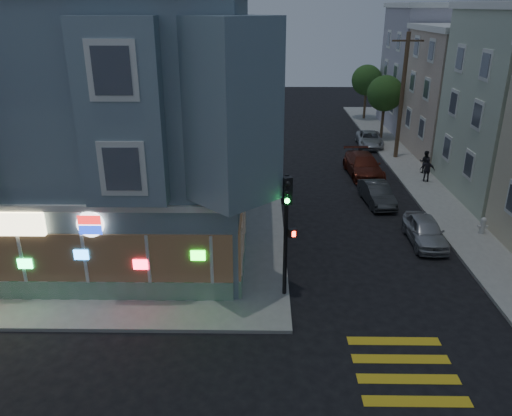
{
  "coord_description": "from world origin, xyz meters",
  "views": [
    {
      "loc": [
        1.91,
        -12.73,
        10.84
      ],
      "look_at": [
        1.63,
        7.38,
        2.65
      ],
      "focal_mm": 35.0,
      "sensor_mm": 36.0,
      "label": 1
    }
  ],
  "objects_px": {
    "pedestrian_a": "(425,162)",
    "traffic_signal": "(287,217)",
    "utility_pole": "(402,95)",
    "street_tree_near": "(385,94)",
    "street_tree_far": "(367,80)",
    "fire_hydrant": "(483,225)",
    "pedestrian_b": "(427,170)",
    "parked_car_b": "(377,194)",
    "parked_car_d": "(369,139)",
    "parked_car_a": "(425,231)",
    "parked_car_c": "(363,165)"
  },
  "relations": [
    {
      "from": "street_tree_far",
      "to": "pedestrian_a",
      "type": "distance_m",
      "value": 18.14
    },
    {
      "from": "street_tree_near",
      "to": "street_tree_far",
      "type": "height_order",
      "value": "same"
    },
    {
      "from": "street_tree_far",
      "to": "traffic_signal",
      "type": "xyz_separation_m",
      "value": [
        -9.38,
        -33.64,
        -0.4
      ]
    },
    {
      "from": "traffic_signal",
      "to": "fire_hydrant",
      "type": "xyz_separation_m",
      "value": [
        10.18,
        5.93,
        -2.93
      ]
    },
    {
      "from": "street_tree_far",
      "to": "parked_car_d",
      "type": "height_order",
      "value": "street_tree_far"
    },
    {
      "from": "street_tree_far",
      "to": "fire_hydrant",
      "type": "distance_m",
      "value": 27.91
    },
    {
      "from": "parked_car_b",
      "to": "parked_car_d",
      "type": "distance_m",
      "value": 13.07
    },
    {
      "from": "pedestrian_a",
      "to": "traffic_signal",
      "type": "distance_m",
      "value": 18.94
    },
    {
      "from": "street_tree_far",
      "to": "parked_car_d",
      "type": "xyz_separation_m",
      "value": [
        -1.5,
        -10.43,
        -3.34
      ]
    },
    {
      "from": "street_tree_far",
      "to": "fire_hydrant",
      "type": "relative_size",
      "value": 6.17
    },
    {
      "from": "parked_car_b",
      "to": "street_tree_far",
      "type": "bearing_deg",
      "value": 75.85
    },
    {
      "from": "parked_car_d",
      "to": "street_tree_near",
      "type": "bearing_deg",
      "value": 63.51
    },
    {
      "from": "parked_car_b",
      "to": "parked_car_c",
      "type": "bearing_deg",
      "value": 82.87
    },
    {
      "from": "parked_car_a",
      "to": "parked_car_d",
      "type": "bearing_deg",
      "value": 88.06
    },
    {
      "from": "pedestrian_a",
      "to": "traffic_signal",
      "type": "xyz_separation_m",
      "value": [
        -10.18,
        -15.76,
        2.6
      ]
    },
    {
      "from": "street_tree_far",
      "to": "parked_car_b",
      "type": "distance_m",
      "value": 23.84
    },
    {
      "from": "pedestrian_a",
      "to": "parked_car_b",
      "type": "relative_size",
      "value": 0.41
    },
    {
      "from": "street_tree_near",
      "to": "street_tree_far",
      "type": "xyz_separation_m",
      "value": [
        0.0,
        8.0,
        0.0
      ]
    },
    {
      "from": "parked_car_b",
      "to": "traffic_signal",
      "type": "xyz_separation_m",
      "value": [
        -5.78,
        -10.31,
        2.9
      ]
    },
    {
      "from": "utility_pole",
      "to": "fire_hydrant",
      "type": "height_order",
      "value": "utility_pole"
    },
    {
      "from": "parked_car_d",
      "to": "traffic_signal",
      "type": "distance_m",
      "value": 24.69
    },
    {
      "from": "utility_pole",
      "to": "parked_car_d",
      "type": "bearing_deg",
      "value": 109.99
    },
    {
      "from": "utility_pole",
      "to": "pedestrian_a",
      "type": "height_order",
      "value": "utility_pole"
    },
    {
      "from": "street_tree_near",
      "to": "traffic_signal",
      "type": "distance_m",
      "value": 27.3
    },
    {
      "from": "pedestrian_a",
      "to": "fire_hydrant",
      "type": "distance_m",
      "value": 9.83
    },
    {
      "from": "street_tree_far",
      "to": "parked_car_b",
      "type": "height_order",
      "value": "street_tree_far"
    },
    {
      "from": "utility_pole",
      "to": "pedestrian_b",
      "type": "height_order",
      "value": "utility_pole"
    },
    {
      "from": "pedestrian_a",
      "to": "parked_car_b",
      "type": "distance_m",
      "value": 7.02
    },
    {
      "from": "parked_car_a",
      "to": "traffic_signal",
      "type": "relative_size",
      "value": 0.77
    },
    {
      "from": "parked_car_b",
      "to": "parked_car_d",
      "type": "height_order",
      "value": "parked_car_b"
    },
    {
      "from": "fire_hydrant",
      "to": "parked_car_c",
      "type": "bearing_deg",
      "value": 113.9
    },
    {
      "from": "parked_car_a",
      "to": "fire_hydrant",
      "type": "relative_size",
      "value": 4.46
    },
    {
      "from": "parked_car_a",
      "to": "traffic_signal",
      "type": "xyz_separation_m",
      "value": [
        -7.02,
        -5.11,
        2.88
      ]
    },
    {
      "from": "parked_car_d",
      "to": "fire_hydrant",
      "type": "distance_m",
      "value": 17.43
    },
    {
      "from": "parked_car_c",
      "to": "fire_hydrant",
      "type": "xyz_separation_m",
      "value": [
        4.24,
        -9.57,
        -0.14
      ]
    },
    {
      "from": "pedestrian_a",
      "to": "parked_car_d",
      "type": "relative_size",
      "value": 0.36
    },
    {
      "from": "street_tree_far",
      "to": "parked_car_a",
      "type": "relative_size",
      "value": 1.38
    },
    {
      "from": "street_tree_far",
      "to": "pedestrian_b",
      "type": "relative_size",
      "value": 3.36
    },
    {
      "from": "street_tree_near",
      "to": "traffic_signal",
      "type": "relative_size",
      "value": 1.06
    },
    {
      "from": "pedestrian_b",
      "to": "fire_hydrant",
      "type": "bearing_deg",
      "value": 110.71
    },
    {
      "from": "utility_pole",
      "to": "parked_car_a",
      "type": "height_order",
      "value": "utility_pole"
    },
    {
      "from": "pedestrian_b",
      "to": "parked_car_c",
      "type": "bearing_deg",
      "value": -4.56
    },
    {
      "from": "street_tree_far",
      "to": "pedestrian_b",
      "type": "distance_m",
      "value": 19.94
    },
    {
      "from": "pedestrian_a",
      "to": "parked_car_a",
      "type": "height_order",
      "value": "pedestrian_a"
    },
    {
      "from": "street_tree_far",
      "to": "parked_car_a",
      "type": "height_order",
      "value": "street_tree_far"
    },
    {
      "from": "street_tree_far",
      "to": "parked_car_a",
      "type": "xyz_separation_m",
      "value": [
        -2.36,
        -28.53,
        -3.28
      ]
    },
    {
      "from": "pedestrian_b",
      "to": "parked_car_c",
      "type": "height_order",
      "value": "pedestrian_b"
    },
    {
      "from": "parked_car_d",
      "to": "traffic_signal",
      "type": "height_order",
      "value": "traffic_signal"
    },
    {
      "from": "utility_pole",
      "to": "street_tree_near",
      "type": "height_order",
      "value": "utility_pole"
    },
    {
      "from": "pedestrian_a",
      "to": "pedestrian_b",
      "type": "xyz_separation_m",
      "value": [
        -0.41,
        -1.84,
        0.01
      ]
    }
  ]
}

